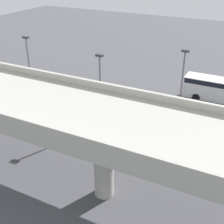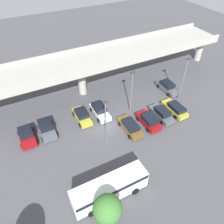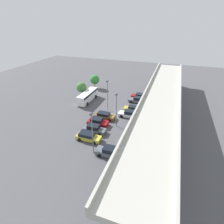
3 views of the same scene
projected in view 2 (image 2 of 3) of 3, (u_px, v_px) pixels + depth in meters
name	position (u px, v px, depth m)	size (l,w,h in m)	color
ground_plane	(107.00, 126.00, 33.07)	(117.35, 117.35, 0.00)	#4C4C51
highway_overpass	(80.00, 64.00, 35.74)	(56.12, 7.25, 6.97)	#ADAAA0
parked_car_0	(27.00, 135.00, 30.76)	(2.23, 4.37, 1.47)	maroon
parked_car_1	(46.00, 128.00, 31.77)	(2.24, 4.50, 1.59)	#515660
parked_car_2	(82.00, 116.00, 33.83)	(2.00, 4.54, 1.47)	gold
parked_car_3	(100.00, 111.00, 34.63)	(2.10, 4.62, 1.65)	silver
parked_car_4	(130.00, 126.00, 32.08)	(2.10, 4.84, 1.45)	brown
parked_car_5	(149.00, 121.00, 32.92)	(2.21, 4.42, 1.65)	maroon
parked_car_6	(162.00, 114.00, 34.15)	(1.97, 4.63, 1.64)	#515660
parked_car_7	(175.00, 109.00, 35.09)	(2.07, 4.76, 1.51)	gold
parked_car_8	(167.00, 87.00, 39.60)	(2.04, 4.85, 1.69)	#515660
shuttle_bus	(110.00, 188.00, 23.74)	(8.62, 2.55, 2.67)	white
lamp_post_near_aisle	(106.00, 121.00, 27.58)	(0.70, 0.35, 7.54)	slate
lamp_post_mid_lot	(132.00, 89.00, 32.83)	(0.70, 0.35, 7.39)	slate
lamp_post_by_overpass	(184.00, 76.00, 35.27)	(0.70, 0.35, 7.73)	slate
tree_front_centre	(108.00, 209.00, 20.43)	(2.85, 2.85, 4.58)	brown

